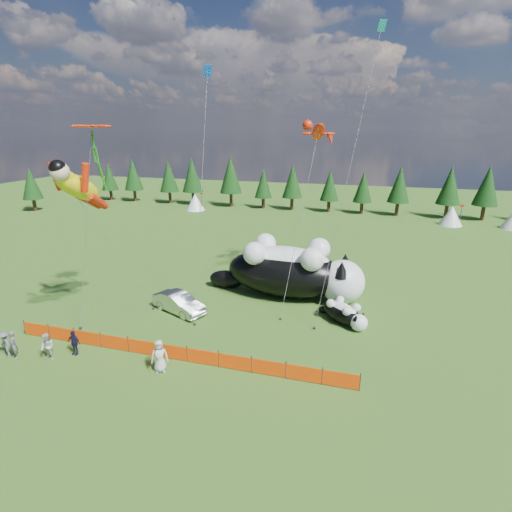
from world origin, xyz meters
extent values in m
plane|color=#153A0A|center=(0.00, 0.00, 0.00)|extent=(160.00, 160.00, 0.00)
cylinder|color=#262626|center=(-11.00, -3.00, 0.55)|extent=(0.06, 0.06, 1.10)
cylinder|color=#262626|center=(-9.00, -3.00, 0.55)|extent=(0.06, 0.06, 1.10)
cylinder|color=#262626|center=(-7.00, -3.00, 0.55)|extent=(0.06, 0.06, 1.10)
cylinder|color=#262626|center=(-5.00, -3.00, 0.55)|extent=(0.06, 0.06, 1.10)
cylinder|color=#262626|center=(-3.00, -3.00, 0.55)|extent=(0.06, 0.06, 1.10)
cylinder|color=#262626|center=(-1.00, -3.00, 0.55)|extent=(0.06, 0.06, 1.10)
cylinder|color=#262626|center=(1.00, -3.00, 0.55)|extent=(0.06, 0.06, 1.10)
cylinder|color=#262626|center=(3.00, -3.00, 0.55)|extent=(0.06, 0.06, 1.10)
cylinder|color=#262626|center=(5.00, -3.00, 0.55)|extent=(0.06, 0.06, 1.10)
cylinder|color=#262626|center=(7.00, -3.00, 0.55)|extent=(0.06, 0.06, 1.10)
cylinder|color=#262626|center=(9.00, -3.00, 0.55)|extent=(0.06, 0.06, 1.10)
cylinder|color=#262626|center=(11.00, -3.00, 0.55)|extent=(0.06, 0.06, 1.10)
cube|color=#FF4505|center=(-10.00, -3.00, 0.50)|extent=(2.00, 0.04, 0.90)
cube|color=#FF4505|center=(-8.00, -3.00, 0.50)|extent=(2.00, 0.04, 0.90)
cube|color=#FF4505|center=(-6.00, -3.00, 0.50)|extent=(2.00, 0.04, 0.90)
cube|color=#FF4505|center=(-4.00, -3.00, 0.50)|extent=(2.00, 0.04, 0.90)
cube|color=#FF4505|center=(-2.00, -3.00, 0.50)|extent=(2.00, 0.04, 0.90)
cube|color=#FF4505|center=(0.00, -3.00, 0.50)|extent=(2.00, 0.04, 0.90)
cube|color=#FF4505|center=(2.00, -3.00, 0.50)|extent=(2.00, 0.04, 0.90)
cube|color=#FF4505|center=(4.00, -3.00, 0.50)|extent=(2.00, 0.04, 0.90)
cube|color=#FF4505|center=(6.00, -3.00, 0.50)|extent=(2.00, 0.04, 0.90)
cube|color=#FF4505|center=(8.00, -3.00, 0.50)|extent=(2.00, 0.04, 0.90)
cube|color=#FF4505|center=(10.00, -3.00, 0.50)|extent=(2.00, 0.04, 0.90)
ellipsoid|color=black|center=(4.47, 8.50, 1.99)|extent=(10.15, 5.11, 3.97)
ellipsoid|color=white|center=(4.47, 8.50, 2.98)|extent=(7.66, 3.67, 2.43)
sphere|color=white|center=(9.10, 8.27, 1.77)|extent=(3.53, 3.53, 3.53)
sphere|color=#CF5053|center=(10.60, 8.20, 1.77)|extent=(0.49, 0.49, 0.49)
ellipsoid|color=black|center=(-0.83, 8.75, 0.77)|extent=(3.16, 1.69, 1.55)
cone|color=black|center=(9.05, 7.21, 3.18)|extent=(1.24, 1.24, 1.24)
cone|color=black|center=(9.15, 9.33, 3.18)|extent=(1.24, 1.24, 1.24)
sphere|color=white|center=(6.96, 9.81, 3.86)|extent=(1.85, 1.85, 1.85)
sphere|color=white|center=(6.82, 6.95, 3.86)|extent=(1.85, 1.85, 1.85)
sphere|color=white|center=(2.33, 10.04, 3.86)|extent=(1.85, 1.85, 1.85)
sphere|color=white|center=(2.19, 7.17, 3.86)|extent=(1.85, 1.85, 1.85)
ellipsoid|color=black|center=(9.45, 4.85, 0.67)|extent=(3.60, 3.34, 1.35)
ellipsoid|color=white|center=(9.45, 4.85, 1.01)|extent=(2.68, 2.48, 0.82)
sphere|color=white|center=(10.66, 3.86, 0.60)|extent=(1.20, 1.20, 1.20)
sphere|color=#CF5053|center=(11.06, 3.54, 0.60)|extent=(0.17, 0.17, 0.17)
ellipsoid|color=black|center=(8.06, 5.99, 0.26)|extent=(1.14, 1.07, 0.52)
cone|color=black|center=(10.44, 3.58, 1.08)|extent=(0.42, 0.42, 0.42)
cone|color=black|center=(10.89, 4.14, 1.08)|extent=(0.42, 0.42, 0.42)
sphere|color=white|center=(10.39, 4.71, 1.31)|extent=(0.63, 0.63, 0.63)
sphere|color=white|center=(9.78, 3.96, 1.31)|extent=(0.63, 0.63, 0.63)
sphere|color=white|center=(9.18, 5.70, 1.31)|extent=(0.63, 0.63, 0.63)
sphere|color=white|center=(8.56, 4.95, 1.31)|extent=(0.63, 0.63, 0.63)
imported|color=silver|center=(-2.59, 3.09, 0.75)|extent=(4.79, 3.25, 1.50)
imported|color=#5A5B5F|center=(-9.27, -5.52, 0.88)|extent=(0.74, 0.59, 1.77)
imported|color=beige|center=(-7.13, -5.12, 0.86)|extent=(0.92, 0.65, 1.72)
imported|color=#121533|center=(-6.05, -4.14, 0.79)|extent=(0.96, 0.54, 1.59)
imported|color=#5A5B5F|center=(-9.92, -5.51, 0.83)|extent=(1.20, 0.99, 1.65)
imported|color=beige|center=(-0.08, -4.30, 0.99)|extent=(1.15, 1.02, 1.97)
cylinder|color=#595959|center=(-6.09, 1.34, 4.93)|extent=(0.03, 0.03, 10.44)
cube|color=#262626|center=(-4.68, 2.87, 0.08)|extent=(0.15, 0.15, 0.16)
cylinder|color=#595959|center=(5.66, 7.84, 6.59)|extent=(0.03, 0.03, 15.12)
cube|color=#262626|center=(5.11, 3.92, 0.08)|extent=(0.15, 0.15, 0.16)
cylinder|color=#595959|center=(-7.26, -0.36, 6.81)|extent=(0.03, 0.03, 13.53)
cube|color=#262626|center=(-7.92, -1.36, 0.08)|extent=(0.15, 0.15, 0.16)
cube|color=#1D8117|center=(-6.61, 0.65, 11.25)|extent=(0.18, 0.18, 3.90)
cylinder|color=#595959|center=(-0.94, 4.31, 8.71)|extent=(0.03, 0.03, 18.07)
cube|color=#262626|center=(-0.56, 1.43, 0.08)|extent=(0.15, 0.15, 0.16)
cylinder|color=#595959|center=(9.08, 6.57, 10.08)|extent=(0.03, 0.03, 21.14)
cube|color=#262626|center=(7.71, 3.21, 0.08)|extent=(0.15, 0.15, 0.16)
camera|label=1|loc=(10.74, -21.84, 13.32)|focal=28.00mm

